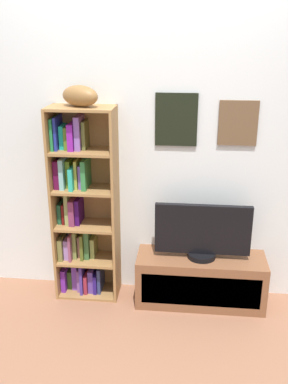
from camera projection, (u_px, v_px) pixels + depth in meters
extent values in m
cube|color=#8E5D44|center=(130.00, 383.00, 2.75)|extent=(5.20, 5.20, 0.04)
cube|color=silver|center=(148.00, 138.00, 3.35)|extent=(4.80, 0.06, 2.58)
cube|color=black|center=(176.00, 120.00, 3.24)|extent=(0.31, 0.02, 0.39)
cube|color=#CEA88D|center=(176.00, 120.00, 3.24)|extent=(0.26, 0.01, 0.34)
cube|color=brown|center=(238.00, 123.00, 3.20)|extent=(0.28, 0.02, 0.33)
cube|color=tan|center=(238.00, 123.00, 3.20)|extent=(0.23, 0.01, 0.28)
cube|color=#9B703F|center=(56.00, 205.00, 3.44)|extent=(0.02, 0.28, 1.55)
cube|color=#9B703F|center=(116.00, 208.00, 3.40)|extent=(0.02, 0.28, 1.55)
cube|color=#9B703F|center=(89.00, 200.00, 3.55)|extent=(0.50, 0.01, 1.55)
cube|color=#9B703F|center=(90.00, 291.00, 3.68)|extent=(0.46, 0.27, 0.02)
cube|color=#9B703F|center=(88.00, 259.00, 3.58)|extent=(0.46, 0.27, 0.02)
cube|color=#9B703F|center=(86.00, 225.00, 3.47)|extent=(0.46, 0.27, 0.02)
cube|color=#9B703F|center=(85.00, 189.00, 3.37)|extent=(0.46, 0.27, 0.02)
cube|color=#9B703F|center=(83.00, 151.00, 3.27)|extent=(0.46, 0.27, 0.02)
cube|color=#9B703F|center=(81.00, 108.00, 3.16)|extent=(0.46, 0.27, 0.02)
cube|color=purple|center=(66.00, 276.00, 3.69)|extent=(0.04, 0.20, 0.20)
cube|color=#30531D|center=(72.00, 277.00, 3.72)|extent=(0.04, 0.15, 0.16)
cube|color=purple|center=(77.00, 274.00, 3.70)|extent=(0.04, 0.15, 0.21)
cube|color=#8654A5|center=(81.00, 277.00, 3.69)|extent=(0.03, 0.19, 0.19)
cube|color=#422D8A|center=(84.00, 275.00, 3.66)|extent=(0.02, 0.23, 0.25)
cube|color=maroon|center=(88.00, 280.00, 3.67)|extent=(0.03, 0.21, 0.16)
cube|color=#5A3B9F|center=(93.00, 277.00, 3.67)|extent=(0.04, 0.19, 0.20)
cube|color=navy|center=(97.00, 280.00, 3.67)|extent=(0.03, 0.21, 0.17)
cube|color=navy|center=(101.00, 277.00, 3.66)|extent=(0.03, 0.20, 0.22)
cube|color=olive|center=(63.00, 245.00, 3.58)|extent=(0.04, 0.22, 0.19)
cube|color=#A379C5|center=(69.00, 246.00, 3.59)|extent=(0.04, 0.20, 0.17)
cube|color=#844161|center=(73.00, 244.00, 3.57)|extent=(0.02, 0.23, 0.22)
cube|color=olive|center=(77.00, 242.00, 3.59)|extent=(0.03, 0.17, 0.23)
cube|color=#B77572|center=(81.00, 244.00, 3.60)|extent=(0.03, 0.15, 0.18)
cube|color=#515C20|center=(84.00, 244.00, 3.57)|extent=(0.02, 0.20, 0.22)
cube|color=#396737|center=(88.00, 242.00, 3.58)|extent=(0.04, 0.17, 0.24)
cube|color=olive|center=(94.00, 246.00, 3.59)|extent=(0.03, 0.15, 0.17)
cube|color=#1E5337|center=(62.00, 211.00, 3.51)|extent=(0.03, 0.17, 0.16)
cube|color=maroon|center=(66.00, 211.00, 3.50)|extent=(0.02, 0.17, 0.16)
cube|color=#909D5A|center=(69.00, 207.00, 3.48)|extent=(0.03, 0.19, 0.26)
cube|color=#772F56|center=(74.00, 210.00, 3.47)|extent=(0.04, 0.20, 0.21)
cube|color=#330C52|center=(79.00, 210.00, 3.48)|extent=(0.03, 0.18, 0.21)
cube|color=#530E39|center=(59.00, 172.00, 3.38)|extent=(0.04, 0.20, 0.22)
cube|color=#7ABABD|center=(64.00, 172.00, 3.37)|extent=(0.03, 0.21, 0.24)
cube|color=olive|center=(70.00, 172.00, 3.39)|extent=(0.03, 0.16, 0.21)
cube|color=#27B099|center=(74.00, 176.00, 3.36)|extent=(0.03, 0.23, 0.17)
cube|color=#A3AB3F|center=(78.00, 173.00, 3.37)|extent=(0.02, 0.18, 0.22)
cube|color=#835DC8|center=(82.00, 175.00, 3.38)|extent=(0.02, 0.17, 0.18)
cube|color=#307A3F|center=(86.00, 173.00, 3.35)|extent=(0.04, 0.21, 0.23)
cube|color=#248043|center=(55.00, 133.00, 3.27)|extent=(0.02, 0.21, 0.24)
cube|color=#222D98|center=(58.00, 132.00, 3.27)|extent=(0.02, 0.20, 0.25)
cube|color=#1CB49C|center=(64.00, 136.00, 3.30)|extent=(0.03, 0.15, 0.18)
cube|color=#537220|center=(68.00, 137.00, 3.29)|extent=(0.03, 0.17, 0.17)
cube|color=purple|center=(73.00, 136.00, 3.27)|extent=(0.04, 0.20, 0.20)
cube|color=#815AB3|center=(79.00, 132.00, 3.26)|extent=(0.04, 0.18, 0.25)
cube|color=brown|center=(85.00, 135.00, 3.28)|extent=(0.03, 0.15, 0.21)
ellipsoid|color=brown|center=(80.00, 96.00, 3.13)|extent=(0.33, 0.26, 0.15)
cube|color=brown|center=(200.00, 279.00, 3.49)|extent=(1.01, 0.35, 0.40)
cube|color=brown|center=(201.00, 291.00, 3.33)|extent=(0.91, 0.01, 0.26)
cylinder|color=black|center=(201.00, 255.00, 3.42)|extent=(0.22, 0.22, 0.04)
cube|color=black|center=(203.00, 229.00, 3.34)|extent=(0.73, 0.04, 0.40)
cube|color=#ACC7F2|center=(203.00, 230.00, 3.33)|extent=(0.69, 0.01, 0.36)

